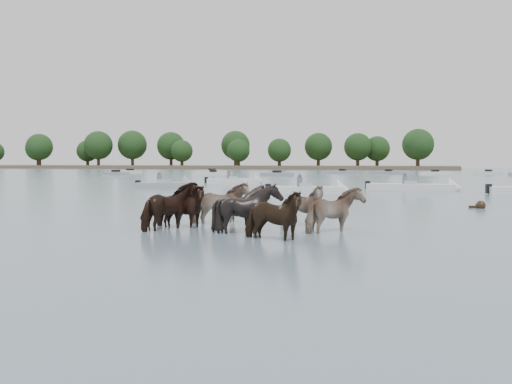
% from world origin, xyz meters
% --- Properties ---
extents(ground, '(400.00, 400.00, 0.00)m').
position_xyz_m(ground, '(0.00, 0.00, 0.00)').
color(ground, '#4E6170').
rests_on(ground, ground).
extents(shoreline, '(160.00, 30.00, 1.00)m').
position_xyz_m(shoreline, '(-70.00, 150.00, 0.50)').
color(shoreline, '#4C4233').
rests_on(shoreline, ground).
extents(pony_herd, '(6.69, 4.97, 1.70)m').
position_xyz_m(pony_herd, '(0.35, 1.58, 0.57)').
color(pony_herd, black).
rests_on(pony_herd, ground).
extents(swimming_pony, '(0.72, 0.44, 0.44)m').
position_xyz_m(swimming_pony, '(7.65, 12.53, 0.10)').
color(swimming_pony, black).
rests_on(swimming_pony, ground).
extents(motorboat_a, '(4.83, 2.72, 1.92)m').
position_xyz_m(motorboat_a, '(-13.82, 25.26, 0.23)').
color(motorboat_a, gray).
rests_on(motorboat_a, ground).
extents(motorboat_b, '(5.58, 2.73, 1.92)m').
position_xyz_m(motorboat_b, '(-1.61, 21.47, 0.23)').
color(motorboat_b, silver).
rests_on(motorboat_b, ground).
extents(motorboat_c, '(6.83, 1.77, 1.92)m').
position_xyz_m(motorboat_c, '(4.64, 28.18, 0.22)').
color(motorboat_c, silver).
rests_on(motorboat_c, ground).
extents(motorboat_f, '(5.61, 3.99, 1.92)m').
position_xyz_m(motorboat_f, '(-12.43, 36.81, 0.23)').
color(motorboat_f, silver).
rests_on(motorboat_f, ground).
extents(distant_flotilla, '(103.66, 25.28, 0.93)m').
position_xyz_m(distant_flotilla, '(0.66, 78.94, 0.26)').
color(distant_flotilla, silver).
rests_on(distant_flotilla, ground).
extents(treeline, '(148.81, 23.66, 12.52)m').
position_xyz_m(treeline, '(-72.65, 149.91, 6.77)').
color(treeline, '#382619').
rests_on(treeline, ground).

